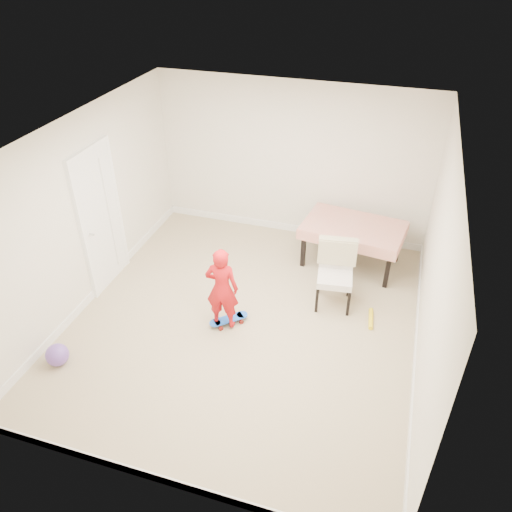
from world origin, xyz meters
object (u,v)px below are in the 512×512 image
(dining_table, at_px, (352,244))
(skateboard, at_px, (229,321))
(child, at_px, (222,291))
(dining_chair, at_px, (335,276))
(balloon, at_px, (57,355))

(dining_table, distance_m, skateboard, 2.37)
(dining_table, height_order, skateboard, dining_table)
(dining_table, relative_size, child, 1.26)
(skateboard, relative_size, child, 0.46)
(skateboard, bearing_deg, child, -171.01)
(skateboard, bearing_deg, dining_chair, -9.32)
(dining_table, distance_m, dining_chair, 1.10)
(skateboard, xyz_separation_m, balloon, (-1.74, -1.31, 0.10))
(skateboard, distance_m, balloon, 2.19)
(balloon, bearing_deg, dining_table, 46.28)
(child, bearing_deg, balloon, 31.25)
(balloon, bearing_deg, dining_chair, 35.48)
(dining_table, distance_m, child, 2.44)
(dining_table, xyz_separation_m, balloon, (-3.09, -3.23, -0.21))
(dining_chair, distance_m, balloon, 3.71)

